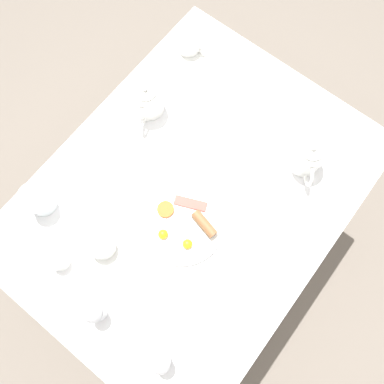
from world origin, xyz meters
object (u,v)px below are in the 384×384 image
at_px(knife_by_plate, 233,131).
at_px(breakfast_plate, 183,224).
at_px(spoon_for_tea, 246,299).
at_px(teapot_far, 147,100).
at_px(fork_by_plate, 178,306).
at_px(teacup_with_saucer_left, 102,246).
at_px(water_glass_tall, 38,200).
at_px(pepper_grinder, 95,313).
at_px(salt_grinder, 161,363).
at_px(teacup_with_saucer_right, 189,45).
at_px(fork_spare, 263,218).
at_px(napkin_folded, 90,162).
at_px(creamer_jug, 59,261).
at_px(teapot_near, 307,157).

bearing_deg(knife_by_plate, breakfast_plate, 100.89).
bearing_deg(spoon_for_tea, teapot_far, -26.04).
height_order(teapot_far, fork_by_plate, teapot_far).
bearing_deg(teacup_with_saucer_left, breakfast_plate, -125.91).
height_order(water_glass_tall, spoon_for_tea, water_glass_tall).
bearing_deg(knife_by_plate, pepper_grinder, 92.99).
bearing_deg(salt_grinder, teacup_with_saucer_right, -55.95).
xyz_separation_m(water_glass_tall, fork_spare, (-0.59, -0.40, -0.05)).
relative_size(teacup_with_saucer_left, spoon_for_tea, 0.92).
height_order(pepper_grinder, salt_grinder, same).
relative_size(napkin_folded, fork_by_plate, 0.96).
xyz_separation_m(breakfast_plate, fork_spare, (-0.19, -0.18, -0.01)).
bearing_deg(water_glass_tall, spoon_for_tea, -166.84).
relative_size(teapot_far, napkin_folded, 1.05).
xyz_separation_m(creamer_jug, napkin_folded, (0.15, -0.30, -0.02)).
bearing_deg(salt_grinder, creamer_jug, -3.26).
relative_size(water_glass_tall, napkin_folded, 0.61).
bearing_deg(knife_by_plate, teapot_far, 21.41).
distance_m(napkin_folded, knife_by_plate, 0.50).
relative_size(creamer_jug, fork_by_plate, 0.42).
xyz_separation_m(teacup_with_saucer_right, salt_grinder, (-0.59, 0.88, 0.03)).
bearing_deg(spoon_for_tea, napkin_folded, -3.31).
height_order(teacup_with_saucer_left, water_glass_tall, water_glass_tall).
distance_m(teacup_with_saucer_right, fork_spare, 0.68).
distance_m(pepper_grinder, salt_grinder, 0.23).
xyz_separation_m(napkin_folded, fork_spare, (-0.57, -0.20, -0.00)).
xyz_separation_m(teacup_with_saucer_left, fork_spare, (-0.34, -0.39, -0.02)).
relative_size(breakfast_plate, water_glass_tall, 2.48).
bearing_deg(teacup_with_saucer_right, pepper_grinder, 111.94).
bearing_deg(teacup_with_saucer_right, teapot_near, 168.72).
height_order(water_glass_tall, pepper_grinder, water_glass_tall).
bearing_deg(teapot_near, creamer_jug, 112.84).
relative_size(teapot_near, teacup_with_saucer_right, 1.17).
xyz_separation_m(teapot_near, fork_by_plate, (0.04, 0.62, -0.05)).
bearing_deg(creamer_jug, pepper_grinder, 168.33).
bearing_deg(knife_by_plate, fork_by_plate, 110.59).
height_order(teacup_with_saucer_left, salt_grinder, salt_grinder).
bearing_deg(spoon_for_tea, pepper_grinder, 42.93).
xyz_separation_m(teacup_with_saucer_right, pepper_grinder, (-0.36, 0.90, 0.03)).
bearing_deg(teacup_with_saucer_left, fork_spare, -131.37).
height_order(water_glass_tall, fork_spare, water_glass_tall).
distance_m(teapot_far, pepper_grinder, 0.70).
relative_size(creamer_jug, salt_grinder, 0.73).
distance_m(teacup_with_saucer_right, fork_by_plate, 0.91).
distance_m(fork_by_plate, spoon_for_tea, 0.21).
distance_m(teapot_far, fork_spare, 0.55).
height_order(breakfast_plate, fork_by_plate, breakfast_plate).
bearing_deg(teacup_with_saucer_left, napkin_folded, -39.10).
height_order(teapot_near, fork_spare, teapot_near).
bearing_deg(teapot_near, fork_spare, 142.82).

